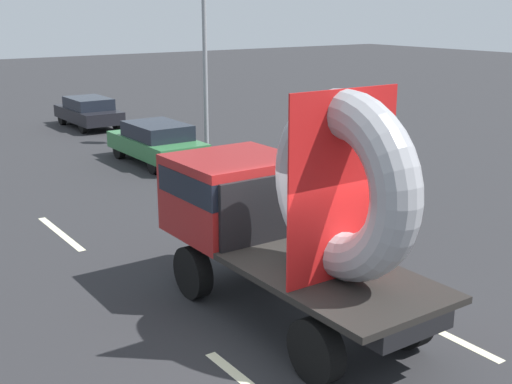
{
  "coord_description": "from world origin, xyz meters",
  "views": [
    {
      "loc": [
        -5.67,
        -7.12,
        4.83
      ],
      "look_at": [
        0.32,
        1.48,
        1.9
      ],
      "focal_mm": 46.38,
      "sensor_mm": 36.0,
      "label": 1
    }
  ],
  "objects_px": {
    "flatbed_truck": "(280,208)",
    "distant_sedan": "(157,142)",
    "oncoming_car": "(88,111)",
    "traffic_light": "(204,29)"
  },
  "relations": [
    {
      "from": "flatbed_truck",
      "to": "distant_sedan",
      "type": "bearing_deg",
      "value": 73.34
    },
    {
      "from": "oncoming_car",
      "to": "flatbed_truck",
      "type": "bearing_deg",
      "value": -101.93
    },
    {
      "from": "flatbed_truck",
      "to": "oncoming_car",
      "type": "xyz_separation_m",
      "value": [
        3.89,
        18.44,
        -1.12
      ]
    },
    {
      "from": "flatbed_truck",
      "to": "oncoming_car",
      "type": "height_order",
      "value": "flatbed_truck"
    },
    {
      "from": "flatbed_truck",
      "to": "oncoming_car",
      "type": "relative_size",
      "value": 1.37
    },
    {
      "from": "traffic_light",
      "to": "distant_sedan",
      "type": "bearing_deg",
      "value": -151.13
    },
    {
      "from": "distant_sedan",
      "to": "traffic_light",
      "type": "height_order",
      "value": "traffic_light"
    },
    {
      "from": "flatbed_truck",
      "to": "distant_sedan",
      "type": "xyz_separation_m",
      "value": [
        3.26,
        10.9,
        -1.09
      ]
    },
    {
      "from": "traffic_light",
      "to": "flatbed_truck",
      "type": "bearing_deg",
      "value": -115.82
    },
    {
      "from": "distant_sedan",
      "to": "oncoming_car",
      "type": "relative_size",
      "value": 1.05
    }
  ]
}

